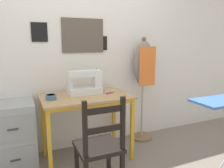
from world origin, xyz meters
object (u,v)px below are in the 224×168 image
Objects in this scene: sewing_machine at (87,83)px; fabric_bowl at (51,97)px; thread_spool_far_edge at (113,91)px; filing_cabinet at (14,136)px; scissors at (126,96)px; thread_spool_near_machine at (107,93)px; wooden_chair at (100,148)px; dress_form at (143,70)px; thread_spool_mid_table at (110,92)px.

sewing_machine is 3.55× the size of fabric_bowl.
thread_spool_far_edge is 0.05× the size of filing_cabinet.
scissors is 1.32m from filing_cabinet.
sewing_machine is 10.07× the size of thread_spool_far_edge.
sewing_machine is at bearing 152.47° from thread_spool_near_machine.
wooden_chair is 1.41m from dress_form.
thread_spool_far_edge is 0.03× the size of dress_form.
scissors is at bearing -69.87° from thread_spool_far_edge.
scissors is 0.21m from thread_spool_far_edge.
sewing_machine is at bearing 81.25° from wooden_chair.
scissors is 0.21m from thread_spool_mid_table.
thread_spool_near_machine is at bearing 139.10° from scissors.
sewing_machine is at bearing 11.69° from fabric_bowl.
thread_spool_mid_table is at bearing -159.43° from dress_form.
dress_form reaches higher than wooden_chair.
sewing_machine reaches higher than filing_cabinet.
filing_cabinet is at bearing 174.64° from thread_spool_far_edge.
thread_spool_far_edge is (0.10, 0.05, 0.00)m from thread_spool_near_machine.
dress_form is at bearing 3.04° from filing_cabinet.
scissors is at bearing -14.03° from filing_cabinet.
wooden_chair reaches higher than filing_cabinet.
dress_form is at bearing 8.81° from sewing_machine.
filing_cabinet is at bearing 177.03° from sewing_machine.
filing_cabinet is at bearing 171.50° from thread_spool_near_machine.
scissors is 2.87× the size of thread_spool_near_machine.
scissors is at bearing -11.81° from fabric_bowl.
sewing_machine is 0.31m from thread_spool_mid_table.
thread_spool_near_machine is 0.04× the size of wooden_chair.
thread_spool_mid_table reaches higher than scissors.
wooden_chair is (-0.50, -0.46, -0.33)m from scissors.
thread_spool_mid_table is at bearing 27.38° from thread_spool_near_machine.
sewing_machine is at bearing -171.19° from dress_form.
filing_cabinet is at bearing 173.14° from thread_spool_mid_table.
thread_spool_near_machine is (-0.17, 0.15, 0.01)m from scissors.
thread_spool_far_edge is 0.86m from wooden_chair.
thread_spool_far_edge is 1.23m from filing_cabinet.
thread_spool_mid_table is 0.04× the size of wooden_chair.
fabric_bowl is 0.15× the size of filing_cabinet.
fabric_bowl is at bearing -170.22° from dress_form.
thread_spool_mid_table is (0.05, 0.02, -0.00)m from thread_spool_near_machine.
thread_spool_near_machine is at bearing 61.43° from wooden_chair.
sewing_machine is at bearing 168.47° from thread_spool_far_edge.
wooden_chair is at bearing -62.73° from fabric_bowl.
wooden_chair reaches higher than thread_spool_far_edge.
thread_spool_near_machine reaches higher than filing_cabinet.
dress_form is (0.64, 0.25, 0.22)m from thread_spool_near_machine.
sewing_machine reaches higher than thread_spool_near_machine.
fabric_bowl is at bearing -178.08° from thread_spool_far_edge.
thread_spool_near_machine is 0.03× the size of dress_form.
filing_cabinet is at bearing 165.97° from scissors.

